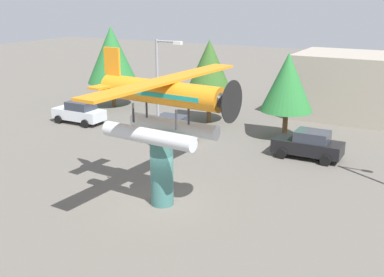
{
  "coord_description": "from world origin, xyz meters",
  "views": [
    {
      "loc": [
        11.27,
        -17.7,
        9.71
      ],
      "look_at": [
        0.0,
        3.0,
        2.5
      ],
      "focal_mm": 44.12,
      "sensor_mm": 36.0,
      "label": 1
    }
  ],
  "objects_px": {
    "floatplane_monument": "(163,103)",
    "tree_east": "(209,68)",
    "streetlight_primary": "(160,87)",
    "tree_west": "(112,55)",
    "display_pedestal": "(162,171)",
    "tree_center_back": "(288,82)",
    "car_far_black": "(309,144)",
    "storefront_building": "(370,87)",
    "car_near_silver": "(79,112)",
    "car_mid_white": "(169,128)"
  },
  "relations": [
    {
      "from": "floatplane_monument",
      "to": "tree_east",
      "type": "height_order",
      "value": "floatplane_monument"
    },
    {
      "from": "streetlight_primary",
      "to": "tree_west",
      "type": "height_order",
      "value": "tree_west"
    },
    {
      "from": "floatplane_monument",
      "to": "streetlight_primary",
      "type": "height_order",
      "value": "floatplane_monument"
    },
    {
      "from": "display_pedestal",
      "to": "tree_center_back",
      "type": "distance_m",
      "value": 13.68
    },
    {
      "from": "tree_west",
      "to": "tree_center_back",
      "type": "distance_m",
      "value": 16.8
    },
    {
      "from": "car_far_black",
      "to": "storefront_building",
      "type": "relative_size",
      "value": 0.36
    },
    {
      "from": "car_near_silver",
      "to": "car_far_black",
      "type": "distance_m",
      "value": 18.07
    },
    {
      "from": "display_pedestal",
      "to": "car_far_black",
      "type": "bearing_deg",
      "value": 66.37
    },
    {
      "from": "car_mid_white",
      "to": "car_far_black",
      "type": "height_order",
      "value": "same"
    },
    {
      "from": "storefront_building",
      "to": "tree_west",
      "type": "height_order",
      "value": "tree_west"
    },
    {
      "from": "car_mid_white",
      "to": "storefront_building",
      "type": "bearing_deg",
      "value": -130.78
    },
    {
      "from": "car_far_black",
      "to": "streetlight_primary",
      "type": "height_order",
      "value": "streetlight_primary"
    },
    {
      "from": "car_far_black",
      "to": "streetlight_primary",
      "type": "bearing_deg",
      "value": 19.66
    },
    {
      "from": "car_near_silver",
      "to": "car_mid_white",
      "type": "relative_size",
      "value": 1.0
    },
    {
      "from": "car_near_silver",
      "to": "car_mid_white",
      "type": "bearing_deg",
      "value": 176.13
    },
    {
      "from": "streetlight_primary",
      "to": "tree_west",
      "type": "xyz_separation_m",
      "value": [
        -10.51,
        8.67,
        0.48
      ]
    },
    {
      "from": "car_mid_white",
      "to": "tree_center_back",
      "type": "xyz_separation_m",
      "value": [
        6.92,
        4.28,
        3.11
      ]
    },
    {
      "from": "floatplane_monument",
      "to": "car_near_silver",
      "type": "relative_size",
      "value": 2.49
    },
    {
      "from": "car_far_black",
      "to": "storefront_building",
      "type": "xyz_separation_m",
      "value": [
        1.62,
        12.0,
        1.71
      ]
    },
    {
      "from": "storefront_building",
      "to": "car_near_silver",
      "type": "bearing_deg",
      "value": -147.93
    },
    {
      "from": "car_mid_white",
      "to": "storefront_building",
      "type": "distance_m",
      "value": 17.14
    },
    {
      "from": "storefront_building",
      "to": "tree_center_back",
      "type": "height_order",
      "value": "tree_center_back"
    },
    {
      "from": "car_mid_white",
      "to": "storefront_building",
      "type": "xyz_separation_m",
      "value": [
        11.14,
        12.92,
        1.71
      ]
    },
    {
      "from": "floatplane_monument",
      "to": "tree_west",
      "type": "height_order",
      "value": "floatplane_monument"
    },
    {
      "from": "streetlight_primary",
      "to": "tree_center_back",
      "type": "height_order",
      "value": "streetlight_primary"
    },
    {
      "from": "car_near_silver",
      "to": "storefront_building",
      "type": "relative_size",
      "value": 0.36
    },
    {
      "from": "display_pedestal",
      "to": "streetlight_primary",
      "type": "bearing_deg",
      "value": 122.35
    },
    {
      "from": "car_far_black",
      "to": "streetlight_primary",
      "type": "relative_size",
      "value": 0.59
    },
    {
      "from": "display_pedestal",
      "to": "car_far_black",
      "type": "height_order",
      "value": "display_pedestal"
    },
    {
      "from": "floatplane_monument",
      "to": "storefront_building",
      "type": "bearing_deg",
      "value": 78.99
    },
    {
      "from": "car_near_silver",
      "to": "tree_center_back",
      "type": "relative_size",
      "value": 0.7
    },
    {
      "from": "car_mid_white",
      "to": "storefront_building",
      "type": "relative_size",
      "value": 0.36
    },
    {
      "from": "storefront_building",
      "to": "car_far_black",
      "type": "bearing_deg",
      "value": -97.69
    },
    {
      "from": "tree_center_back",
      "to": "car_near_silver",
      "type": "bearing_deg",
      "value": -166.53
    },
    {
      "from": "display_pedestal",
      "to": "car_mid_white",
      "type": "xyz_separation_m",
      "value": [
        -5.14,
        9.08,
        -0.79
      ]
    },
    {
      "from": "car_near_silver",
      "to": "car_far_black",
      "type": "relative_size",
      "value": 1.0
    },
    {
      "from": "display_pedestal",
      "to": "storefront_building",
      "type": "bearing_deg",
      "value": 74.76
    },
    {
      "from": "car_near_silver",
      "to": "streetlight_primary",
      "type": "height_order",
      "value": "streetlight_primary"
    },
    {
      "from": "storefront_building",
      "to": "tree_center_back",
      "type": "distance_m",
      "value": 9.71
    },
    {
      "from": "floatplane_monument",
      "to": "storefront_building",
      "type": "height_order",
      "value": "floatplane_monument"
    },
    {
      "from": "car_mid_white",
      "to": "tree_west",
      "type": "xyz_separation_m",
      "value": [
        -9.72,
        6.47,
        3.78
      ]
    },
    {
      "from": "car_mid_white",
      "to": "tree_east",
      "type": "bearing_deg",
      "value": -92.43
    },
    {
      "from": "car_far_black",
      "to": "storefront_building",
      "type": "bearing_deg",
      "value": -97.69
    },
    {
      "from": "floatplane_monument",
      "to": "tree_center_back",
      "type": "distance_m",
      "value": 13.52
    },
    {
      "from": "car_mid_white",
      "to": "tree_west",
      "type": "relative_size",
      "value": 0.59
    },
    {
      "from": "display_pedestal",
      "to": "car_far_black",
      "type": "relative_size",
      "value": 0.79
    },
    {
      "from": "car_near_silver",
      "to": "display_pedestal",
      "type": "bearing_deg",
      "value": 144.8
    },
    {
      "from": "floatplane_monument",
      "to": "car_near_silver",
      "type": "bearing_deg",
      "value": 148.94
    },
    {
      "from": "tree_west",
      "to": "tree_center_back",
      "type": "height_order",
      "value": "tree_west"
    },
    {
      "from": "car_mid_white",
      "to": "tree_east",
      "type": "distance_m",
      "value": 6.65
    }
  ]
}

